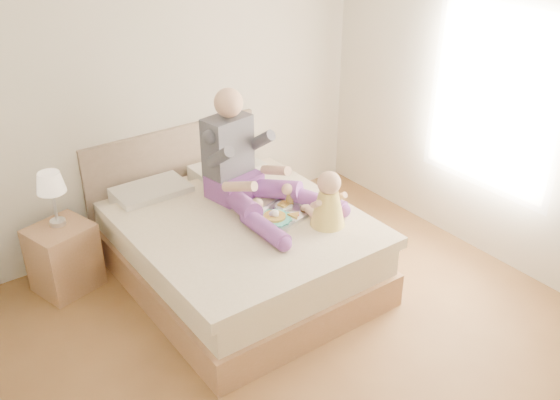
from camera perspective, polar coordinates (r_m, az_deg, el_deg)
room at (r=3.88m, az=4.59°, el=4.61°), size 4.02×4.22×2.71m
bed at (r=5.17m, az=-4.32°, el=-3.85°), size 1.70×2.18×1.00m
nightstand at (r=5.32m, az=-19.15°, el=-5.00°), size 0.55×0.52×0.56m
lamp at (r=5.07m, az=-20.24°, el=1.25°), size 0.22×0.22×0.45m
adult at (r=5.05m, az=-3.18°, el=2.76°), size 0.81×1.21×0.96m
tray at (r=4.93m, az=0.13°, el=-1.14°), size 0.53×0.47×0.13m
baby at (r=4.76m, az=4.36°, el=-0.27°), size 0.30×0.40×0.45m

